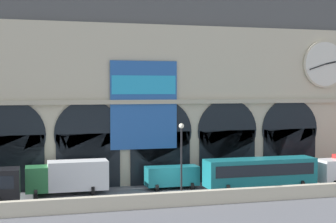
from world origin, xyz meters
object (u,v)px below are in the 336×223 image
(van_center, at_px, (172,176))
(street_lamp_quayside, at_px, (181,152))
(bus_mideast, at_px, (260,172))
(box_truck_midwest, at_px, (68,176))

(van_center, relative_size, street_lamp_quayside, 0.75)
(van_center, bearing_deg, bus_mideast, -21.34)
(box_truck_midwest, distance_m, van_center, 10.07)
(van_center, xyz_separation_m, street_lamp_quayside, (-0.99, -6.51, 3.17))
(box_truck_midwest, bearing_deg, street_lamp_quayside, -35.26)
(box_truck_midwest, bearing_deg, bus_mideast, -9.51)
(van_center, bearing_deg, street_lamp_quayside, -98.64)
(street_lamp_quayside, bearing_deg, bus_mideast, 20.65)
(bus_mideast, relative_size, street_lamp_quayside, 1.59)
(van_center, distance_m, street_lamp_quayside, 7.31)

